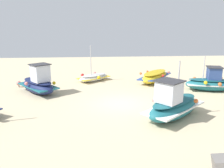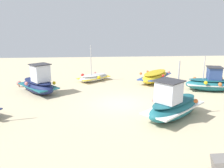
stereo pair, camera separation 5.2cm
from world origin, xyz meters
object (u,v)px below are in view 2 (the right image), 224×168
Objects in this scene: fishing_boat_3 at (155,76)px; fishing_boat_4 at (210,83)px; fishing_boat_2 at (173,105)px; mooring_buoy_0 at (19,83)px; fishing_boat_1 at (38,83)px; fishing_boat_5 at (94,77)px.

fishing_boat_3 is 5.25m from fishing_boat_4.
mooring_buoy_0 is at bearing -75.40° from fishing_boat_2.
fishing_boat_1 is 0.90× the size of fishing_boat_3.
fishing_boat_4 is (-3.91, 3.50, 0.13)m from fishing_boat_3.
fishing_boat_1 is 6.06m from fishing_boat_5.
fishing_boat_2 is 0.97× the size of fishing_boat_3.
fishing_boat_2 is 1.08× the size of fishing_boat_4.
fishing_boat_3 is at bearing 152.55° from fishing_boat_4.
fishing_boat_5 is 7.07m from mooring_buoy_0.
fishing_boat_3 is (-1.29, -9.15, -0.25)m from fishing_boat_2.
fishing_boat_1 is at bearing -177.21° from fishing_boat_5.
fishing_boat_2 is at bearing 144.50° from mooring_buoy_0.
fishing_boat_2 is at bearing -118.23° from fishing_boat_4.
fishing_boat_1 is 7.56× the size of mooring_buoy_0.
fishing_boat_1 is 3.08m from mooring_buoy_0.
fishing_boat_3 is 1.11× the size of fishing_boat_4.
mooring_buoy_0 is (2.23, -2.08, -0.45)m from fishing_boat_1.
fishing_boat_4 reaches higher than mooring_buoy_0.
fishing_boat_5 reaches higher than mooring_buoy_0.
fishing_boat_5 is at bearing 170.20° from fishing_boat_4.
fishing_boat_5 is (-4.58, -3.95, -0.44)m from fishing_boat_1.
fishing_boat_5 is (4.74, -10.12, -0.45)m from fishing_boat_2.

